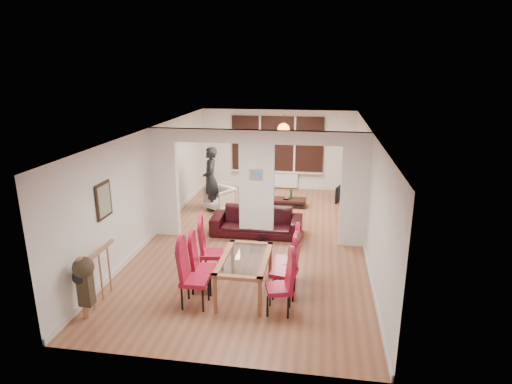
% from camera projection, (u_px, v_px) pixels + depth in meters
% --- Properties ---
extents(floor, '(5.00, 9.00, 0.01)m').
position_uv_depth(floor, '(257.00, 239.00, 10.19)').
color(floor, '#92573B').
rests_on(floor, ground).
extents(room_walls, '(5.00, 9.00, 2.60)m').
position_uv_depth(room_walls, '(257.00, 186.00, 9.82)').
color(room_walls, silver).
rests_on(room_walls, floor).
extents(divider_wall, '(5.00, 0.18, 2.60)m').
position_uv_depth(divider_wall, '(257.00, 186.00, 9.82)').
color(divider_wall, white).
rests_on(divider_wall, floor).
extents(bay_window_blinds, '(3.00, 0.08, 1.80)m').
position_uv_depth(bay_window_blinds, '(277.00, 144.00, 13.97)').
color(bay_window_blinds, black).
rests_on(bay_window_blinds, room_walls).
extents(radiator, '(1.40, 0.08, 0.50)m').
position_uv_depth(radiator, '(277.00, 180.00, 14.27)').
color(radiator, white).
rests_on(radiator, floor).
extents(pendant_light, '(0.36, 0.36, 0.36)m').
position_uv_depth(pendant_light, '(284.00, 129.00, 12.66)').
color(pendant_light, orange).
rests_on(pendant_light, room_walls).
extents(stair_newel, '(0.40, 1.20, 1.10)m').
position_uv_depth(stair_newel, '(99.00, 273.00, 7.33)').
color(stair_newel, '#A16A4A').
rests_on(stair_newel, floor).
extents(wall_poster, '(0.04, 0.52, 0.67)m').
position_uv_depth(wall_poster, '(104.00, 200.00, 7.82)').
color(wall_poster, gray).
rests_on(wall_poster, room_walls).
extents(pillar_photo, '(0.30, 0.03, 0.25)m').
position_uv_depth(pillar_photo, '(256.00, 175.00, 9.64)').
color(pillar_photo, '#4C8CD8').
rests_on(pillar_photo, divider_wall).
extents(dining_table, '(0.84, 1.50, 0.70)m').
position_uv_depth(dining_table, '(245.00, 276.00, 7.67)').
color(dining_table, brown).
rests_on(dining_table, floor).
extents(dining_chair_la, '(0.45, 0.45, 1.11)m').
position_uv_depth(dining_chair_la, '(195.00, 276.00, 7.22)').
color(dining_chair_la, maroon).
rests_on(dining_chair_la, floor).
extents(dining_chair_lb, '(0.45, 0.45, 1.02)m').
position_uv_depth(dining_chair_lb, '(203.00, 265.00, 7.71)').
color(dining_chair_lb, maroon).
rests_on(dining_chair_lb, floor).
extents(dining_chair_lc, '(0.49, 0.49, 1.07)m').
position_uv_depth(dining_chair_lc, '(211.00, 250.00, 8.30)').
color(dining_chair_lc, maroon).
rests_on(dining_chair_lc, floor).
extents(dining_chair_ra, '(0.51, 0.51, 1.04)m').
position_uv_depth(dining_chair_ra, '(279.00, 284.00, 7.03)').
color(dining_chair_ra, maroon).
rests_on(dining_chair_ra, floor).
extents(dining_chair_rb, '(0.50, 0.50, 1.08)m').
position_uv_depth(dining_chair_rb, '(284.00, 268.00, 7.53)').
color(dining_chair_rb, maroon).
rests_on(dining_chair_rb, floor).
extents(dining_chair_rc, '(0.48, 0.48, 1.07)m').
position_uv_depth(dining_chair_rc, '(286.00, 257.00, 7.98)').
color(dining_chair_rc, maroon).
rests_on(dining_chair_rc, floor).
extents(sofa, '(2.21, 0.88, 0.64)m').
position_uv_depth(sofa, '(257.00, 222.00, 10.40)').
color(sofa, black).
rests_on(sofa, floor).
extents(armchair, '(0.97, 0.97, 0.65)m').
position_uv_depth(armchair, '(220.00, 198.00, 12.19)').
color(armchair, '#BAAB9D').
rests_on(armchair, floor).
extents(person, '(0.75, 0.58, 1.81)m').
position_uv_depth(person, '(211.00, 179.00, 12.02)').
color(person, black).
rests_on(person, floor).
extents(television, '(0.87, 0.43, 0.51)m').
position_uv_depth(television, '(338.00, 192.00, 13.06)').
color(television, black).
rests_on(television, floor).
extents(coffee_table, '(1.01, 0.54, 0.23)m').
position_uv_depth(coffee_table, '(289.00, 203.00, 12.50)').
color(coffee_table, black).
rests_on(coffee_table, floor).
extents(bottle, '(0.07, 0.07, 0.30)m').
position_uv_depth(bottle, '(291.00, 194.00, 12.45)').
color(bottle, '#143F19').
rests_on(bottle, coffee_table).
extents(bowl, '(0.20, 0.20, 0.05)m').
position_uv_depth(bowl, '(286.00, 198.00, 12.43)').
color(bowl, black).
rests_on(bowl, coffee_table).
extents(shoes, '(0.22, 0.24, 0.09)m').
position_uv_depth(shoes, '(262.00, 242.00, 9.91)').
color(shoes, black).
rests_on(shoes, floor).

